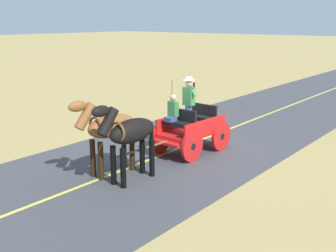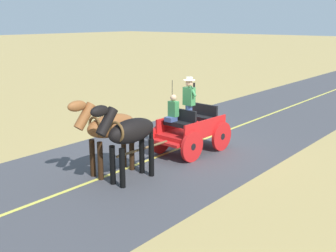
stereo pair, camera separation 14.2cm
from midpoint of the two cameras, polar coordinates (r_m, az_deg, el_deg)
ground_plane at (r=14.43m, az=2.73°, el=-2.74°), size 200.00×200.00×0.00m
road_surface at (r=14.42m, az=2.73°, el=-2.72°), size 6.47×160.00×0.01m
road_centre_stripe at (r=14.42m, az=2.73°, el=-2.70°), size 0.12×160.00×0.00m
horse_drawn_carriage at (r=13.57m, az=3.28°, el=-0.27°), size 1.52×4.51×2.50m
horse_near_side at (r=11.02m, az=-4.96°, el=-0.99°), size 0.60×2.13×2.21m
horse_off_side at (r=11.61m, az=-7.72°, el=-0.27°), size 0.73×2.14×2.21m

